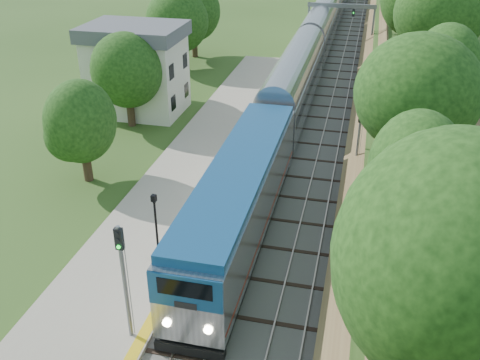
% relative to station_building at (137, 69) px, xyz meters
% --- Properties ---
extents(trackbed, '(9.50, 170.00, 0.28)m').
position_rel_station_building_xyz_m(trackbed, '(16.00, 30.00, -4.02)').
color(trackbed, '#4C4944').
rests_on(trackbed, ground).
extents(platform, '(6.40, 68.00, 0.38)m').
position_rel_station_building_xyz_m(platform, '(8.80, -14.00, -3.90)').
color(platform, '#A39583').
rests_on(platform, ground).
extents(yellow_stripe, '(0.55, 68.00, 0.01)m').
position_rel_station_building_xyz_m(yellow_stripe, '(11.65, -14.00, -3.70)').
color(yellow_stripe, gold).
rests_on(yellow_stripe, platform).
extents(embankment, '(10.64, 170.00, 11.70)m').
position_rel_station_building_xyz_m(embankment, '(24.35, 30.00, -2.14)').
color(embankment, brown).
rests_on(embankment, ground).
extents(station_building, '(8.60, 6.60, 8.00)m').
position_rel_station_building_xyz_m(station_building, '(0.00, 0.00, 0.00)').
color(station_building, silver).
rests_on(station_building, ground).
extents(signal_gantry, '(8.40, 0.38, 6.20)m').
position_rel_station_building_xyz_m(signal_gantry, '(16.47, 24.99, 0.73)').
color(signal_gantry, slate).
rests_on(signal_gantry, ground).
extents(trees_behind_platform, '(7.82, 53.32, 7.21)m').
position_rel_station_building_xyz_m(trees_behind_platform, '(2.83, -9.33, 0.44)').
color(trees_behind_platform, '#332316').
rests_on(trees_behind_platform, ground).
extents(train, '(3.24, 129.81, 4.77)m').
position_rel_station_building_xyz_m(train, '(14.00, 35.80, -1.67)').
color(train, black).
rests_on(train, trackbed).
extents(lamppost_far, '(0.39, 0.39, 3.96)m').
position_rel_station_building_xyz_m(lamppost_far, '(10.21, -21.72, -1.94)').
color(lamppost_far, black).
rests_on(lamppost_far, platform).
extents(signal_platform, '(0.34, 0.27, 5.84)m').
position_rel_station_building_xyz_m(signal_platform, '(11.10, -27.48, -0.12)').
color(signal_platform, slate).
rests_on(signal_platform, platform).
extents(signal_farside, '(0.32, 0.25, 5.75)m').
position_rel_station_building_xyz_m(signal_farside, '(20.20, -10.38, -0.46)').
color(signal_farside, slate).
rests_on(signal_farside, ground).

